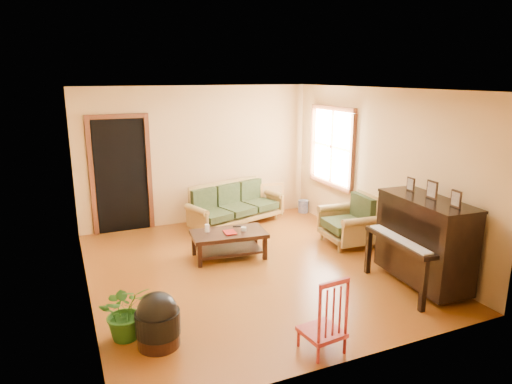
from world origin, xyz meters
name	(u,v)px	position (x,y,z in m)	size (l,w,h in m)	color
floor	(249,268)	(0.00, 0.00, 0.00)	(5.00, 5.00, 0.00)	#64310D
doorway	(121,176)	(-1.45, 2.48, 1.02)	(1.08, 0.16, 2.05)	black
window	(332,147)	(2.21, 1.30, 1.50)	(0.12, 1.36, 1.46)	white
sofa	(236,204)	(0.56, 1.98, 0.40)	(1.87, 0.78, 0.80)	olive
coffee_table	(229,245)	(-0.13, 0.52, 0.21)	(1.15, 0.63, 0.42)	black
armchair	(347,219)	(1.90, 0.26, 0.44)	(0.84, 0.88, 0.88)	olive
piano	(424,243)	(1.91, -1.46, 0.61)	(0.82, 1.39, 1.22)	black
footstool	(158,326)	(-1.66, -1.46, 0.22)	(0.47, 0.47, 0.45)	black
red_chair	(322,313)	(-0.12, -2.22, 0.42)	(0.40, 0.43, 0.85)	maroon
leaning_frame	(273,198)	(1.50, 2.35, 0.33)	(0.50, 0.11, 0.66)	gold
ceramic_crock	(303,206)	(2.13, 2.17, 0.13)	(0.21, 0.21, 0.26)	#314395
potted_plant	(126,311)	(-1.93, -1.17, 0.32)	(0.57, 0.50, 0.64)	#29601B
book	(224,233)	(-0.22, 0.46, 0.43)	(0.17, 0.23, 0.02)	maroon
candle	(207,228)	(-0.44, 0.66, 0.48)	(0.07, 0.07, 0.12)	white
glass_jar	(244,229)	(0.11, 0.48, 0.45)	(0.09, 0.09, 0.06)	silver
remote	(237,226)	(0.08, 0.69, 0.42)	(0.15, 0.04, 0.01)	black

